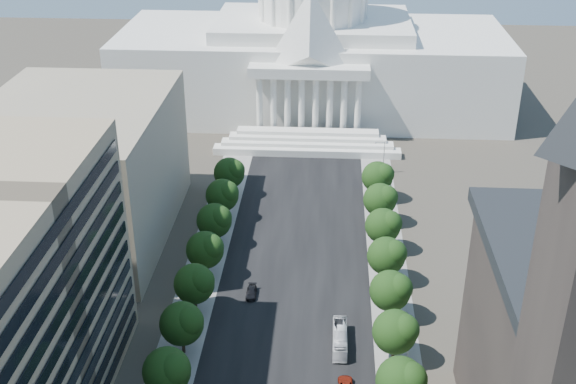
# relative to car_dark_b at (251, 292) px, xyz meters

# --- Properties ---
(road_asphalt) EXTENTS (30.00, 260.00, 0.01)m
(road_asphalt) POSITION_rel_car_dark_b_xyz_m (8.12, 12.29, -0.70)
(road_asphalt) COLOR black
(road_asphalt) RESTS_ON ground
(sidewalk_left) EXTENTS (8.00, 260.00, 0.02)m
(sidewalk_left) POSITION_rel_car_dark_b_xyz_m (-10.88, 12.29, -0.70)
(sidewalk_left) COLOR gray
(sidewalk_left) RESTS_ON ground
(sidewalk_right) EXTENTS (8.00, 260.00, 0.02)m
(sidewalk_right) POSITION_rel_car_dark_b_xyz_m (27.12, 12.29, -0.70)
(sidewalk_right) COLOR gray
(sidewalk_right) RESTS_ON ground
(capitol) EXTENTS (120.00, 56.00, 73.00)m
(capitol) POSITION_rel_car_dark_b_xyz_m (8.12, 107.18, 19.31)
(capitol) COLOR white
(capitol) RESTS_ON ground
(office_block_left_far) EXTENTS (38.00, 52.00, 30.00)m
(office_block_left_far) POSITION_rel_car_dark_b_xyz_m (-39.88, 22.29, 14.30)
(office_block_left_far) COLOR gray
(office_block_left_far) RESTS_ON ground
(tree_l_d) EXTENTS (7.79, 7.60, 9.97)m
(tree_l_d) POSITION_rel_car_dark_b_xyz_m (-9.54, -29.91, 5.75)
(tree_l_d) COLOR #33261C
(tree_l_d) RESTS_ON ground
(tree_l_e) EXTENTS (7.79, 7.60, 9.97)m
(tree_l_e) POSITION_rel_car_dark_b_xyz_m (-9.54, -17.91, 5.75)
(tree_l_e) COLOR #33261C
(tree_l_e) RESTS_ON ground
(tree_l_f) EXTENTS (7.79, 7.60, 9.97)m
(tree_l_f) POSITION_rel_car_dark_b_xyz_m (-9.54, -5.91, 5.75)
(tree_l_f) COLOR #33261C
(tree_l_f) RESTS_ON ground
(tree_l_g) EXTENTS (7.79, 7.60, 9.97)m
(tree_l_g) POSITION_rel_car_dark_b_xyz_m (-9.54, 6.09, 5.75)
(tree_l_g) COLOR #33261C
(tree_l_g) RESTS_ON ground
(tree_l_h) EXTENTS (7.79, 7.60, 9.97)m
(tree_l_h) POSITION_rel_car_dark_b_xyz_m (-9.54, 18.09, 5.75)
(tree_l_h) COLOR #33261C
(tree_l_h) RESTS_ON ground
(tree_l_i) EXTENTS (7.79, 7.60, 9.97)m
(tree_l_i) POSITION_rel_car_dark_b_xyz_m (-9.54, 30.09, 5.75)
(tree_l_i) COLOR #33261C
(tree_l_i) RESTS_ON ground
(tree_l_j) EXTENTS (7.79, 7.60, 9.97)m
(tree_l_j) POSITION_rel_car_dark_b_xyz_m (-9.54, 42.09, 5.75)
(tree_l_j) COLOR #33261C
(tree_l_j) RESTS_ON ground
(tree_r_d) EXTENTS (7.79, 7.60, 9.97)m
(tree_r_d) POSITION_rel_car_dark_b_xyz_m (26.46, -29.91, 5.75)
(tree_r_d) COLOR #33261C
(tree_r_d) RESTS_ON ground
(tree_r_e) EXTENTS (7.79, 7.60, 9.97)m
(tree_r_e) POSITION_rel_car_dark_b_xyz_m (26.46, -17.91, 5.75)
(tree_r_e) COLOR #33261C
(tree_r_e) RESTS_ON ground
(tree_r_f) EXTENTS (7.79, 7.60, 9.97)m
(tree_r_f) POSITION_rel_car_dark_b_xyz_m (26.46, -5.91, 5.75)
(tree_r_f) COLOR #33261C
(tree_r_f) RESTS_ON ground
(tree_r_g) EXTENTS (7.79, 7.60, 9.97)m
(tree_r_g) POSITION_rel_car_dark_b_xyz_m (26.46, 6.09, 5.75)
(tree_r_g) COLOR #33261C
(tree_r_g) RESTS_ON ground
(tree_r_h) EXTENTS (7.79, 7.60, 9.97)m
(tree_r_h) POSITION_rel_car_dark_b_xyz_m (26.46, 18.09, 5.75)
(tree_r_h) COLOR #33261C
(tree_r_h) RESTS_ON ground
(tree_r_i) EXTENTS (7.79, 7.60, 9.97)m
(tree_r_i) POSITION_rel_car_dark_b_xyz_m (26.46, 30.09, 5.75)
(tree_r_i) COLOR #33261C
(tree_r_i) RESTS_ON ground
(tree_r_j) EXTENTS (7.79, 7.60, 9.97)m
(tree_r_j) POSITION_rel_car_dark_b_xyz_m (26.46, 42.09, 5.75)
(tree_r_j) COLOR #33261C
(tree_r_j) RESTS_ON ground
(streetlight_c) EXTENTS (2.61, 0.44, 9.00)m
(streetlight_c) POSITION_rel_car_dark_b_xyz_m (28.02, -17.71, 5.12)
(streetlight_c) COLOR gray
(streetlight_c) RESTS_ON ground
(streetlight_d) EXTENTS (2.61, 0.44, 9.00)m
(streetlight_d) POSITION_rel_car_dark_b_xyz_m (28.02, 7.29, 5.12)
(streetlight_d) COLOR gray
(streetlight_d) RESTS_ON ground
(streetlight_e) EXTENTS (2.61, 0.44, 9.00)m
(streetlight_e) POSITION_rel_car_dark_b_xyz_m (28.02, 32.29, 5.12)
(streetlight_e) COLOR gray
(streetlight_e) RESTS_ON ground
(streetlight_f) EXTENTS (2.61, 0.44, 9.00)m
(streetlight_f) POSITION_rel_car_dark_b_xyz_m (28.02, 57.29, 5.12)
(streetlight_f) COLOR gray
(streetlight_f) RESTS_ON ground
(car_dark_b) EXTENTS (1.98, 4.83, 1.40)m
(car_dark_b) POSITION_rel_car_dark_b_xyz_m (0.00, 0.00, 0.00)
(car_dark_b) COLOR black
(car_dark_b) RESTS_ON ground
(city_bus) EXTENTS (2.48, 10.54, 2.93)m
(city_bus) POSITION_rel_car_dark_b_xyz_m (17.12, -14.12, 0.77)
(city_bus) COLOR silver
(city_bus) RESTS_ON ground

